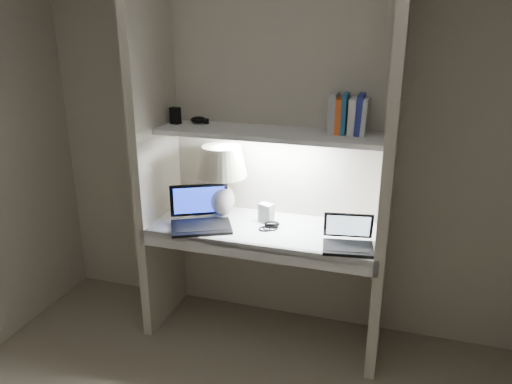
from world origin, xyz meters
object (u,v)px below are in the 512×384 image
at_px(table_lamp, 222,170).
at_px(laptop_main, 200,217).
at_px(book_row, 348,115).
at_px(speaker, 266,213).
at_px(laptop_netbook, 348,240).

relative_size(table_lamp, laptop_main, 1.01).
bearing_deg(table_lamp, laptop_main, -116.68).
bearing_deg(book_row, speaker, -169.12).
distance_m(table_lamp, laptop_netbook, 0.92).
distance_m(laptop_main, speaker, 0.42).
height_order(laptop_main, book_row, book_row).
bearing_deg(book_row, laptop_main, -163.27).
relative_size(laptop_netbook, book_row, 1.35).
xyz_separation_m(laptop_main, laptop_netbook, (0.94, -0.04, -0.01)).
bearing_deg(table_lamp, book_row, 6.43).
relative_size(table_lamp, book_row, 2.02).
bearing_deg(book_row, table_lamp, -173.57).
xyz_separation_m(speaker, book_row, (0.47, 0.09, 0.64)).
bearing_deg(laptop_netbook, speaker, 149.80).
distance_m(speaker, book_row, 0.80).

